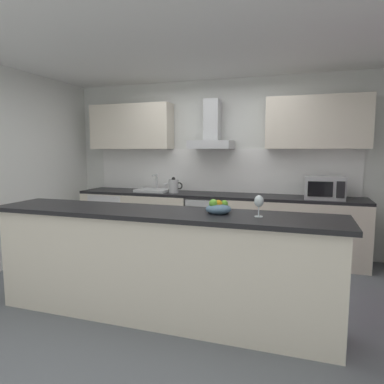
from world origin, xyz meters
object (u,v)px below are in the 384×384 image
at_px(kettle, 174,186).
at_px(wine_glass, 259,202).
at_px(oven, 209,223).
at_px(refrigerator, 113,219).
at_px(sink, 154,190).
at_px(fruit_bowl, 218,208).
at_px(microwave, 324,188).
at_px(range_hood, 212,133).

bearing_deg(kettle, wine_glass, -53.03).
height_order(oven, refrigerator, oven).
distance_m(sink, kettle, 0.36).
bearing_deg(fruit_bowl, microwave, 64.29).
height_order(sink, kettle, sink).
distance_m(sink, wine_glass, 2.80).
xyz_separation_m(sink, range_hood, (0.90, 0.12, 0.86)).
bearing_deg(refrigerator, sink, 1.10).
height_order(refrigerator, microwave, microwave).
height_order(microwave, wine_glass, microwave).
xyz_separation_m(kettle, fruit_bowl, (1.17, -1.97, 0.04)).
relative_size(kettle, fruit_bowl, 1.31).
bearing_deg(fruit_bowl, refrigerator, 138.31).
distance_m(kettle, wine_glass, 2.54).
relative_size(sink, wine_glass, 2.81).
xyz_separation_m(oven, refrigerator, (-1.61, -0.00, -0.03)).
bearing_deg(kettle, range_hood, 16.69).
height_order(oven, kettle, kettle).
xyz_separation_m(microwave, fruit_bowl, (-0.95, -1.97, -0.00)).
xyz_separation_m(oven, microwave, (1.58, -0.03, 0.59)).
xyz_separation_m(refrigerator, sink, (0.72, 0.01, 0.50)).
height_order(sink, range_hood, range_hood).
relative_size(microwave, fruit_bowl, 2.27).
relative_size(microwave, wine_glass, 2.81).
distance_m(range_hood, wine_glass, 2.49).
height_order(oven, microwave, microwave).
height_order(kettle, range_hood, range_hood).
distance_m(microwave, kettle, 2.12).
relative_size(sink, kettle, 1.73).
height_order(range_hood, fruit_bowl, range_hood).
distance_m(oven, sink, 1.01).
relative_size(oven, wine_glass, 4.50).
bearing_deg(sink, fruit_bowl, -52.80).
relative_size(sink, fruit_bowl, 2.27).
height_order(oven, range_hood, range_hood).
relative_size(oven, kettle, 2.77).
bearing_deg(kettle, fruit_bowl, -59.14).
bearing_deg(fruit_bowl, range_hood, 106.49).
height_order(kettle, fruit_bowl, kettle).
distance_m(sink, fruit_bowl, 2.53).
relative_size(kettle, wine_glass, 1.62).
bearing_deg(oven, wine_glass, -64.54).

